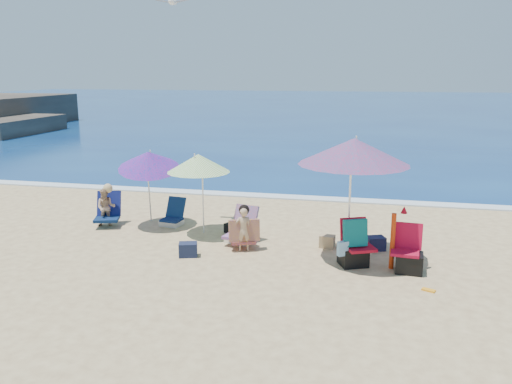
% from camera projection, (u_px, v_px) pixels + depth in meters
% --- Properties ---
extents(ground, '(120.00, 120.00, 0.00)m').
position_uv_depth(ground, '(260.00, 262.00, 9.73)').
color(ground, '#D8BC84').
rests_on(ground, ground).
extents(sea, '(120.00, 80.00, 0.12)m').
position_uv_depth(sea, '(353.00, 107.00, 52.54)').
color(sea, navy).
rests_on(sea, ground).
extents(foam, '(120.00, 0.50, 0.04)m').
position_uv_depth(foam, '(298.00, 198.00, 14.58)').
color(foam, white).
rests_on(foam, ground).
extents(umbrella_turquoise, '(2.47, 2.47, 2.34)m').
position_uv_depth(umbrella_turquoise, '(354.00, 151.00, 9.43)').
color(umbrella_turquoise, white).
rests_on(umbrella_turquoise, ground).
extents(umbrella_striped, '(1.62, 1.62, 1.80)m').
position_uv_depth(umbrella_striped, '(198.00, 163.00, 11.05)').
color(umbrella_striped, white).
rests_on(umbrella_striped, ground).
extents(umbrella_blue, '(1.78, 1.81, 1.89)m').
position_uv_depth(umbrella_blue, '(149.00, 160.00, 11.62)').
color(umbrella_blue, silver).
rests_on(umbrella_blue, ground).
extents(furled_umbrella, '(0.31, 0.27, 1.14)m').
position_uv_depth(furled_umbrella, '(395.00, 235.00, 9.29)').
color(furled_umbrella, red).
rests_on(furled_umbrella, ground).
extents(chair_navy, '(0.53, 0.63, 0.62)m').
position_uv_depth(chair_navy, '(173.00, 218.00, 12.02)').
color(chair_navy, '#0B1D43').
rests_on(chair_navy, ground).
extents(chair_rainbow, '(0.68, 0.87, 0.74)m').
position_uv_depth(chair_rainbow, '(241.00, 233.00, 10.82)').
color(chair_rainbow, '#CF495C').
rests_on(chair_rainbow, ground).
extents(camp_chair_left, '(0.59, 0.52, 0.84)m').
position_uv_depth(camp_chair_left, '(409.00, 258.00, 9.21)').
color(camp_chair_left, '#A90C29').
rests_on(camp_chair_left, ground).
extents(camp_chair_right, '(0.74, 0.70, 0.91)m').
position_uv_depth(camp_chair_right, '(354.00, 248.00, 9.47)').
color(camp_chair_right, '#A30B1D').
rests_on(camp_chair_right, ground).
extents(person_center, '(0.67, 0.58, 0.89)m').
position_uv_depth(person_center, '(244.00, 229.00, 10.27)').
color(person_center, tan).
rests_on(person_center, ground).
extents(person_left, '(0.71, 0.83, 0.98)m').
position_uv_depth(person_left, '(107.00, 207.00, 11.89)').
color(person_left, tan).
rests_on(person_left, ground).
extents(bag_navy_a, '(0.40, 0.34, 0.27)m').
position_uv_depth(bag_navy_a, '(188.00, 250.00, 9.99)').
color(bag_navy_a, '#1A213B').
rests_on(bag_navy_a, ground).
extents(bag_black_a, '(0.36, 0.33, 0.21)m').
position_uv_depth(bag_black_a, '(232.00, 228.00, 11.44)').
color(bag_black_a, black).
rests_on(bag_black_a, ground).
extents(bag_tan, '(0.32, 0.25, 0.25)m').
position_uv_depth(bag_tan, '(327.00, 241.00, 10.49)').
color(bag_tan, tan).
rests_on(bag_tan, ground).
extents(bag_navy_b, '(0.43, 0.38, 0.27)m').
position_uv_depth(bag_navy_b, '(375.00, 243.00, 10.35)').
color(bag_navy_b, '#1B1E3D').
rests_on(bag_navy_b, ground).
extents(orange_item, '(0.23, 0.17, 0.03)m').
position_uv_depth(orange_item, '(429.00, 290.00, 8.43)').
color(orange_item, '#FF9F1A').
rests_on(orange_item, ground).
extents(seagull, '(0.76, 0.35, 0.13)m').
position_uv_depth(seagull, '(173.00, 2.00, 11.31)').
color(seagull, silver).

